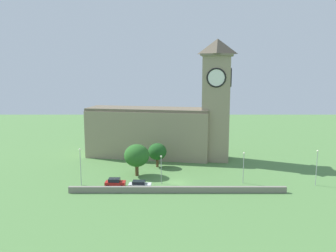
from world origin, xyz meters
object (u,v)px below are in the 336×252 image
object	(u,v)px
tree_riverside_east	(157,152)
church	(166,124)
streetlamp_west_mid	(161,164)
streetlamp_central	(244,162)
car_red	(115,183)
streetlamp_east_mid	(317,162)
car_white	(140,185)
streetlamp_west_end	(81,161)
tree_riverside_west	(137,156)

from	to	relation	value
tree_riverside_east	church	bearing A→B (deg)	77.55
streetlamp_west_mid	streetlamp_central	bearing A→B (deg)	0.81
car_red	streetlamp_east_mid	size ratio (longest dim) A/B	0.55
car_white	streetlamp_west_mid	xyz separation A→B (m)	(4.29, 3.29, 3.31)
car_white	tree_riverside_east	size ratio (longest dim) A/B	0.78
car_white	streetlamp_west_end	distance (m)	13.32
car_white	car_red	bearing A→B (deg)	167.80
church	tree_riverside_west	bearing A→B (deg)	-111.37
streetlamp_west_mid	car_white	bearing A→B (deg)	-142.51
streetlamp_west_end	tree_riverside_west	xyz separation A→B (m)	(11.04, 6.57, -0.47)
church	car_white	xyz separation A→B (m)	(-5.23, -25.71, -8.47)
car_red	streetlamp_central	world-z (taller)	streetlamp_central
streetlamp_east_mid	tree_riverside_east	world-z (taller)	streetlamp_east_mid
church	streetlamp_central	world-z (taller)	church
streetlamp_west_end	streetlamp_east_mid	size ratio (longest dim) A/B	1.04
streetlamp_west_mid	car_red	bearing A→B (deg)	-167.01
streetlamp_central	tree_riverside_west	size ratio (longest dim) A/B	0.93
streetlamp_west_end	tree_riverside_east	bearing A→B (deg)	41.44
streetlamp_central	tree_riverside_east	distance (m)	22.35
streetlamp_west_mid	tree_riverside_west	bearing A→B (deg)	135.23
streetlamp_west_mid	streetlamp_east_mid	distance (m)	32.21
streetlamp_east_mid	car_white	bearing A→B (deg)	-176.52
car_red	tree_riverside_east	size ratio (longest dim) A/B	0.69
car_red	streetlamp_west_mid	distance (m)	10.21
car_red	car_white	xyz separation A→B (m)	(5.14, -1.11, -0.07)
streetlamp_central	tree_riverside_east	bearing A→B (deg)	146.16
streetlamp_west_mid	tree_riverside_east	distance (m)	12.75
streetlamp_west_mid	tree_riverside_west	xyz separation A→B (m)	(-5.64, 5.60, 0.51)
streetlamp_west_mid	tree_riverside_east	world-z (taller)	streetlamp_west_mid
tree_riverside_east	car_red	bearing A→B (deg)	-118.95
streetlamp_west_mid	tree_riverside_west	distance (m)	7.97
church	tree_riverside_west	distance (m)	18.66
streetlamp_west_mid	tree_riverside_west	size ratio (longest dim) A/B	0.84
car_white	streetlamp_west_mid	distance (m)	6.34
streetlamp_east_mid	tree_riverside_west	distance (m)	38.41
tree_riverside_west	tree_riverside_east	distance (m)	8.40
streetlamp_central	streetlamp_east_mid	xyz separation A→B (m)	(14.83, -1.32, 0.45)
tree_riverside_west	tree_riverside_east	size ratio (longest dim) A/B	1.21
church	car_white	distance (m)	27.57
church	streetlamp_central	distance (m)	28.00
streetlamp_west_end	streetlamp_east_mid	xyz separation A→B (m)	(48.86, -0.10, -0.16)
church	streetlamp_west_mid	size ratio (longest dim) A/B	6.57
tree_riverside_east	streetlamp_east_mid	bearing A→B (deg)	-22.40
streetlamp_west_mid	streetlamp_east_mid	world-z (taller)	streetlamp_east_mid
tree_riverside_east	streetlamp_west_mid	bearing A→B (deg)	-84.55
car_red	tree_riverside_east	distance (m)	17.24
church	tree_riverside_west	world-z (taller)	church
church	car_white	world-z (taller)	church
car_red	tree_riverside_west	bearing A→B (deg)	64.03
streetlamp_central	tree_riverside_west	bearing A→B (deg)	166.89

